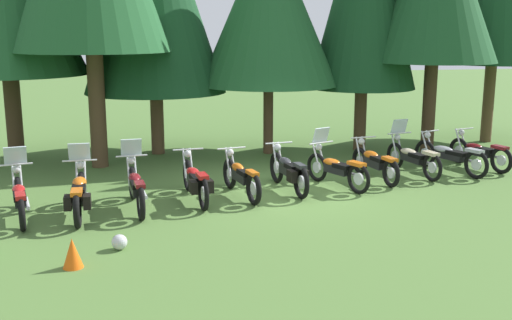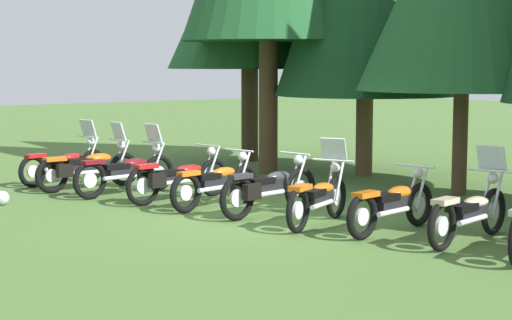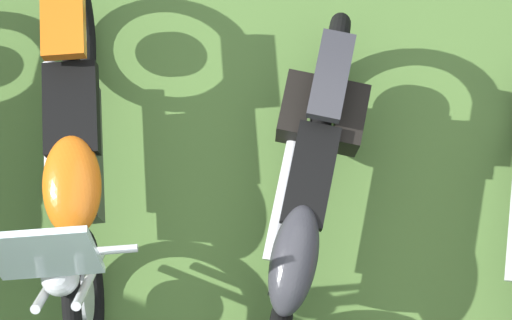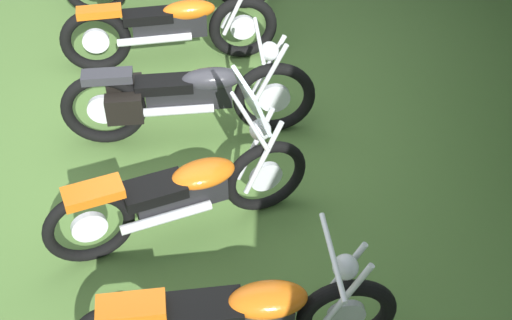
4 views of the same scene
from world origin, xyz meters
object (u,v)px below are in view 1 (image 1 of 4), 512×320
motorcycle_1 (79,193)px  motorcycle_4 (241,177)px  dropped_helmet (119,242)px  motorcycle_5 (289,171)px  motorcycle_10 (479,152)px  motorcycle_9 (449,155)px  motorcycle_3 (196,180)px  pine_tree_3 (269,5)px  motorcycle_2 (136,187)px  motorcycle_0 (20,197)px  motorcycle_6 (336,168)px  traffic_cone (72,253)px  motorcycle_7 (375,163)px  motorcycle_8 (413,157)px

motorcycle_1 → motorcycle_4: motorcycle_1 is taller
motorcycle_1 → dropped_helmet: size_ratio=8.84×
motorcycle_5 → motorcycle_10: motorcycle_5 is taller
motorcycle_10 → motorcycle_9: bearing=91.1°
motorcycle_3 → motorcycle_4: 1.05m
motorcycle_1 → motorcycle_10: size_ratio=1.10×
motorcycle_4 → pine_tree_3: bearing=-30.4°
dropped_helmet → motorcycle_2: bearing=83.4°
motorcycle_4 → motorcycle_9: size_ratio=0.96×
motorcycle_0 → motorcycle_6: size_ratio=1.12×
pine_tree_3 → motorcycle_3: bearing=-118.3°
motorcycle_4 → traffic_cone: (-3.28, -3.69, -0.20)m
motorcycle_3 → motorcycle_6: motorcycle_6 is taller
motorcycle_5 → motorcycle_1: bearing=95.9°
motorcycle_6 → pine_tree_3: (-0.76, 4.32, 3.91)m
motorcycle_3 → motorcycle_4: (1.03, 0.19, -0.02)m
motorcycle_7 → motorcycle_5: bearing=95.4°
motorcycle_10 → traffic_cone: (-10.06, -5.32, -0.20)m
motorcycle_2 → motorcycle_6: (4.66, 0.95, -0.01)m
motorcycle_10 → pine_tree_3: 7.20m
motorcycle_0 → traffic_cone: size_ratio=4.66×
motorcycle_4 → motorcycle_10: 6.97m
motorcycle_1 → dropped_helmet: 2.30m
motorcycle_8 → dropped_helmet: bearing=108.6°
motorcycle_0 → motorcycle_2: (2.25, 0.29, 0.03)m
motorcycle_8 → motorcycle_5: bearing=94.0°
motorcycle_1 → motorcycle_7: (6.92, 1.75, -0.03)m
motorcycle_4 → motorcycle_10: size_ratio=1.03×
pine_tree_3 → motorcycle_10: bearing=-30.6°
motorcycle_2 → traffic_cone: bearing=156.2°
motorcycle_6 → motorcycle_7: (1.15, 0.49, -0.02)m
motorcycle_9 → traffic_cone: size_ratio=4.77×
motorcycle_1 → motorcycle_3: motorcycle_1 is taller
traffic_cone → motorcycle_10: bearing=27.9°
motorcycle_3 → traffic_cone: bearing=140.5°
motorcycle_2 → motorcycle_5: motorcycle_2 is taller
motorcycle_1 → motorcycle_4: (3.41, 0.88, -0.03)m
motorcycle_1 → pine_tree_3: (5.01, 5.57, 3.91)m
motorcycle_3 → motorcycle_5: bearing=-85.0°
motorcycle_3 → traffic_cone: motorcycle_3 is taller
motorcycle_7 → motorcycle_9: size_ratio=0.95×
motorcycle_10 → pine_tree_3: size_ratio=0.32×
motorcycle_3 → motorcycle_10: motorcycle_3 is taller
motorcycle_3 → motorcycle_10: 8.02m
motorcycle_7 → pine_tree_3: (-1.91, 3.82, 3.93)m
motorcycle_2 → motorcycle_10: 9.35m
motorcycle_4 → motorcycle_8: (4.68, 1.25, 0.02)m
motorcycle_2 → motorcycle_5: 3.58m
pine_tree_3 → dropped_helmet: 9.73m
motorcycle_0 → pine_tree_3: (6.15, 5.56, 3.94)m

